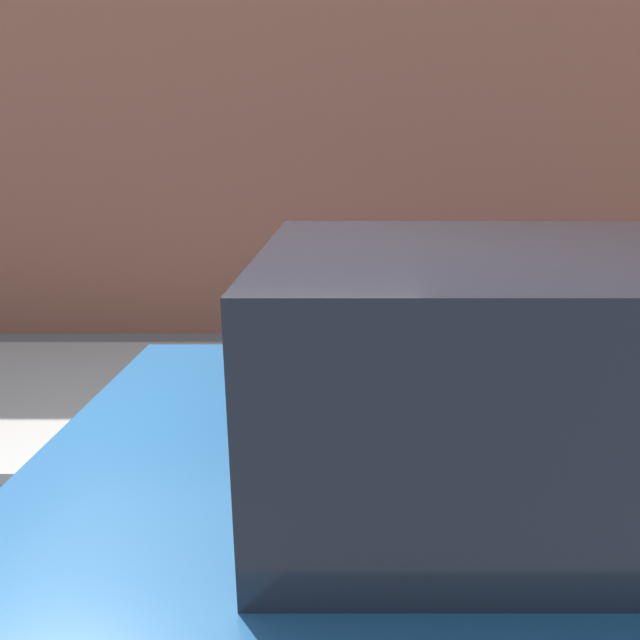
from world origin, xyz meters
The scene contains 4 objects.
ground_plane centered at (0.00, 0.00, 0.00)m, with size 60.00×60.00×0.00m, color slate.
sidewalk centered at (0.00, 2.20, 0.07)m, with size 24.00×2.80×0.13m.
building_facade centered at (0.00, 4.53, 2.74)m, with size 24.00×0.30×5.49m.
parking_meter centered at (0.58, 1.08, 1.12)m, with size 0.20×0.14×1.45m.
Camera 1 is at (0.59, -2.12, 2.02)m, focal length 28.00 mm.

